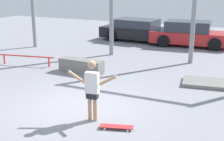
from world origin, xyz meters
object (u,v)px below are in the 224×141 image
at_px(manual_pad, 216,84).
at_px(parked_car_red, 190,34).
at_px(parked_car_black, 138,30).
at_px(grind_box, 81,66).
at_px(skateboarder, 92,87).
at_px(grind_rail, 26,58).
at_px(skateboard, 117,127).

distance_m(manual_pad, parked_car_red, 6.83).
xyz_separation_m(parked_car_black, parked_car_red, (3.10, -0.25, 0.02)).
bearing_deg(parked_car_black, grind_box, -83.80).
distance_m(parked_car_black, parked_car_red, 3.11).
distance_m(skateboarder, grind_box, 4.47).
height_order(grind_box, grind_rail, grind_box).
relative_size(skateboarder, skateboard, 1.90).
xyz_separation_m(skateboarder, grind_rail, (-5.16, 3.66, -0.58)).
xyz_separation_m(skateboard, manual_pad, (1.84, 4.47, -0.00)).
height_order(grind_box, parked_car_red, parked_car_red).
bearing_deg(skateboarder, parked_car_black, 98.30).
relative_size(skateboarder, parked_car_red, 0.37).
distance_m(skateboarder, skateboard, 1.17).
xyz_separation_m(grind_box, parked_car_red, (2.86, 7.02, 0.39)).
height_order(manual_pad, parked_car_red, parked_car_red).
relative_size(grind_rail, parked_car_black, 0.55).
relative_size(manual_pad, parked_car_red, 0.51).
xyz_separation_m(skateboarder, parked_car_red, (0.41, 10.70, -0.26)).
height_order(skateboarder, parked_car_black, skateboarder).
bearing_deg(manual_pad, skateboarder, -121.50).
bearing_deg(skateboard, parked_car_black, 90.84).
relative_size(skateboard, parked_car_red, 0.19).
distance_m(grind_box, parked_car_red, 7.59).
distance_m(manual_pad, grind_rail, 7.80).
distance_m(grind_rail, parked_car_black, 7.70).
height_order(grind_rail, parked_car_red, parked_car_red).
relative_size(manual_pad, parked_car_black, 0.49).
xyz_separation_m(skateboarder, manual_pad, (2.62, 4.27, -0.86)).
distance_m(grind_box, grind_rail, 2.71).
xyz_separation_m(grind_rail, parked_car_red, (5.57, 7.04, 0.32)).
height_order(skateboard, parked_car_red, parked_car_red).
height_order(skateboard, manual_pad, manual_pad).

